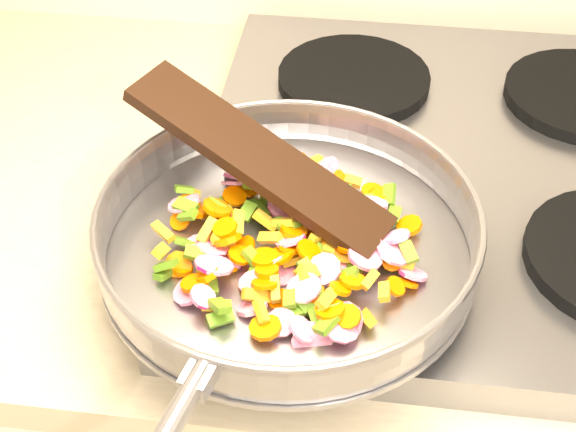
# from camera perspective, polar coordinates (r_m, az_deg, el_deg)

# --- Properties ---
(cooktop) EXTENTS (0.60, 0.60, 0.04)m
(cooktop) POSITION_cam_1_polar(r_m,az_deg,el_deg) (0.93, 12.64, 2.78)
(cooktop) COLOR #939399
(cooktop) RESTS_ON counter_top
(grate_fl) EXTENTS (0.19, 0.19, 0.02)m
(grate_fl) POSITION_cam_1_polar(r_m,az_deg,el_deg) (0.80, 3.28, -1.16)
(grate_fl) COLOR black
(grate_fl) RESTS_ON cooktop
(grate_bl) EXTENTS (0.19, 0.19, 0.02)m
(grate_bl) POSITION_cam_1_polar(r_m,az_deg,el_deg) (1.02, 4.70, 9.72)
(grate_bl) COLOR black
(grate_bl) RESTS_ON cooktop
(saute_pan) EXTENTS (0.39, 0.56, 0.06)m
(saute_pan) POSITION_cam_1_polar(r_m,az_deg,el_deg) (0.74, -0.06, -1.13)
(saute_pan) COLOR #9E9EA5
(saute_pan) RESTS_ON grate_fl
(vegetable_heap) EXTENTS (0.27, 0.26, 0.05)m
(vegetable_heap) POSITION_cam_1_polar(r_m,az_deg,el_deg) (0.75, -0.07, -1.70)
(vegetable_heap) COLOR #588B1B
(vegetable_heap) RESTS_ON saute_pan
(wooden_spatula) EXTENTS (0.27, 0.16, 0.10)m
(wooden_spatula) POSITION_cam_1_polar(r_m,az_deg,el_deg) (0.76, -2.03, 4.10)
(wooden_spatula) COLOR black
(wooden_spatula) RESTS_ON saute_pan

